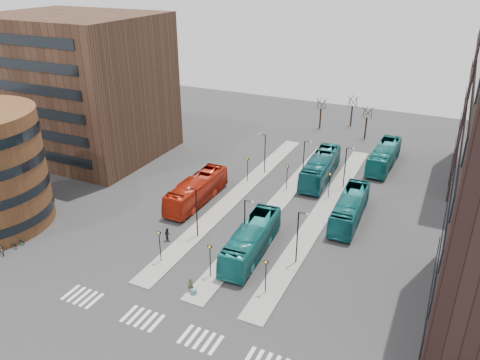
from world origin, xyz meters
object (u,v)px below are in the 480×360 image
at_px(commuter_c, 242,242).
at_px(commuter_a, 167,234).
at_px(teal_bus_a, 251,240).
at_px(bicycle_mid, 1,250).
at_px(teal_bus_c, 350,208).
at_px(suitcase, 194,293).
at_px(red_bus, 197,190).
at_px(teal_bus_b, 320,167).
at_px(bicycle_far, 17,241).
at_px(bicycle_near, 12,244).
at_px(traveller, 191,285).
at_px(teal_bus_d, 384,156).
at_px(commuter_b, 230,268).

bearing_deg(commuter_c, commuter_a, -80.92).
relative_size(teal_bus_a, bicycle_mid, 7.53).
height_order(teal_bus_c, commuter_c, teal_bus_c).
distance_m(suitcase, red_bus, 19.37).
height_order(teal_bus_b, teal_bus_c, teal_bus_b).
bearing_deg(bicycle_far, bicycle_near, 168.80).
relative_size(traveller, bicycle_near, 0.99).
xyz_separation_m(suitcase, bicycle_far, (-22.50, -0.87, 0.16)).
height_order(teal_bus_d, bicycle_far, teal_bus_d).
relative_size(teal_bus_a, bicycle_near, 7.58).
relative_size(suitcase, teal_bus_c, 0.05).
distance_m(teal_bus_a, bicycle_far, 26.46).
height_order(red_bus, bicycle_mid, red_bus).
xyz_separation_m(teal_bus_c, commuter_b, (-8.21, -16.53, -0.73)).
bearing_deg(commuter_a, teal_bus_c, -121.01).
bearing_deg(bicycle_mid, traveller, -58.52).
xyz_separation_m(teal_bus_c, teal_bus_d, (0.81, 18.87, 0.08)).
height_order(red_bus, commuter_a, red_bus).
distance_m(red_bus, bicycle_near, 22.66).
bearing_deg(traveller, suitcase, -66.51).
height_order(suitcase, teal_bus_b, teal_bus_b).
xyz_separation_m(teal_bus_a, bicycle_far, (-24.56, -9.75, -1.25)).
distance_m(teal_bus_a, commuter_a, 9.91).
bearing_deg(traveller, commuter_a, 102.59).
bearing_deg(red_bus, teal_bus_a, -34.68).
xyz_separation_m(teal_bus_b, commuter_c, (-2.47, -21.66, -0.93)).
height_order(red_bus, teal_bus_a, red_bus).
xyz_separation_m(commuter_a, bicycle_near, (-14.86, -8.72, -0.37)).
xyz_separation_m(commuter_c, bicycle_mid, (-23.24, -12.23, -0.42)).
distance_m(red_bus, bicycle_far, 22.08).
relative_size(red_bus, commuter_a, 7.74).
bearing_deg(teal_bus_b, teal_bus_a, -95.51).
xyz_separation_m(traveller, bicycle_near, (-22.03, -1.89, -0.37)).
distance_m(teal_bus_d, traveller, 40.93).
height_order(teal_bus_d, bicycle_mid, teal_bus_d).
bearing_deg(bicycle_mid, teal_bus_a, -41.24).
xyz_separation_m(red_bus, bicycle_mid, (-13.08, -19.88, -1.23)).
bearing_deg(teal_bus_a, teal_bus_b, 83.51).
xyz_separation_m(red_bus, teal_bus_a, (11.48, -7.99, -0.01)).
relative_size(teal_bus_b, commuter_c, 7.27).
relative_size(teal_bus_a, commuter_c, 6.77).
xyz_separation_m(commuter_a, commuter_c, (8.38, 2.09, 0.11)).
distance_m(red_bus, bicycle_mid, 23.83).
xyz_separation_m(commuter_b, bicycle_near, (-24.25, -5.84, -0.51)).
bearing_deg(traveller, bicycle_mid, 154.71).
relative_size(teal_bus_c, teal_bus_d, 0.95).
relative_size(teal_bus_d, bicycle_near, 7.73).
distance_m(teal_bus_c, commuter_c, 14.80).
relative_size(red_bus, teal_bus_d, 0.99).
bearing_deg(bicycle_near, suitcase, -82.03).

